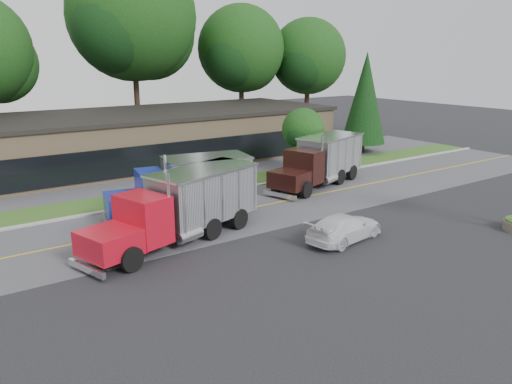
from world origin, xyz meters
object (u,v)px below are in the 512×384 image
rally_car (345,227)px  dump_truck_maroon (321,159)px  dump_truck_red (184,204)px  dump_truck_blue (188,185)px

rally_car → dump_truck_maroon: bearing=-45.4°
dump_truck_red → dump_truck_maroon: 13.84m
dump_truck_maroon → rally_car: bearing=36.6°
rally_car → dump_truck_blue: bearing=20.0°
dump_truck_red → dump_truck_maroon: same height
dump_truck_blue → rally_car: size_ratio=1.84×
dump_truck_maroon → dump_truck_blue: bearing=-11.6°
dump_truck_blue → dump_truck_maroon: (11.20, 1.14, 0.00)m
dump_truck_blue → rally_car: dump_truck_blue is taller
dump_truck_blue → dump_truck_maroon: same height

